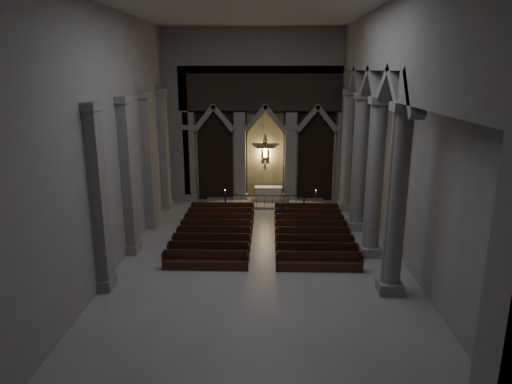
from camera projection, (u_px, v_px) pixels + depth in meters
room at (263, 108)px, 20.20m from camera, size 24.00×24.10×12.00m
sanctuary_wall at (265, 109)px, 31.59m from camera, size 14.00×0.77×12.00m
right_arcade at (381, 101)px, 21.26m from camera, size 1.00×24.00×12.00m
left_pilasters at (139, 171)px, 24.74m from camera, size 0.60×13.00×8.03m
sanctuary_step at (265, 203)px, 32.38m from camera, size 8.50×2.60×0.15m
altar at (269, 193)px, 32.72m from camera, size 1.96×0.78×0.99m
altar_rail at (265, 200)px, 30.86m from camera, size 5.42×0.09×1.07m
candle_stand_left at (225, 204)px, 31.19m from camera, size 0.23×0.23×1.39m
candle_stand_right at (315, 203)px, 31.38m from camera, size 0.22×0.22×1.29m
pews at (263, 234)px, 25.59m from camera, size 9.49×8.55×0.91m
worshipper at (281, 214)px, 27.94m from camera, size 0.56×0.43×1.36m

